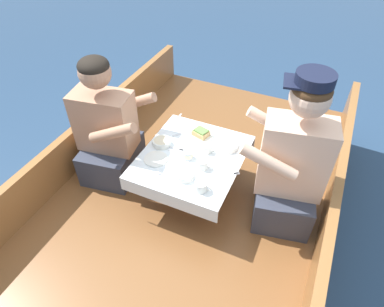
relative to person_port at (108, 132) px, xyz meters
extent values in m
plane|color=navy|center=(0.63, 0.07, -0.71)|extent=(60.00, 60.00, 0.00)
cube|color=brown|center=(0.63, 0.07, -0.55)|extent=(1.92, 2.97, 0.33)
cube|color=#936033|center=(-0.30, 0.07, -0.22)|extent=(0.06, 2.97, 0.34)
cube|color=#936033|center=(1.56, 0.07, -0.22)|extent=(0.06, 2.97, 0.34)
cylinder|color=#B2B2B7|center=(0.63, 0.05, -0.22)|extent=(0.07, 0.07, 0.32)
cube|color=brown|center=(0.63, 0.05, -0.05)|extent=(0.63, 0.72, 0.02)
cube|color=white|center=(0.63, 0.05, -0.04)|extent=(0.66, 0.75, 0.00)
cube|color=white|center=(0.63, -0.32, -0.09)|extent=(0.66, 0.00, 0.10)
cube|color=white|center=(0.63, 0.43, -0.09)|extent=(0.66, 0.00, 0.10)
cube|color=#333847|center=(-0.01, 0.00, -0.25)|extent=(0.42, 0.49, 0.26)
cube|color=tan|center=(-0.01, 0.00, 0.09)|extent=(0.43, 0.28, 0.43)
sphere|color=tan|center=(-0.01, 0.00, 0.46)|extent=(0.21, 0.21, 0.21)
ellipsoid|color=black|center=(-0.01, 0.00, 0.51)|extent=(0.20, 0.20, 0.11)
cylinder|color=tan|center=(0.12, 0.20, 0.16)|extent=(0.34, 0.12, 0.21)
cylinder|color=tan|center=(0.17, -0.15, 0.16)|extent=(0.34, 0.12, 0.21)
cube|color=#333847|center=(1.26, 0.12, -0.25)|extent=(0.44, 0.50, 0.26)
cube|color=beige|center=(1.26, 0.12, 0.13)|extent=(0.43, 0.29, 0.51)
sphere|color=beige|center=(1.26, 0.12, 0.54)|extent=(0.22, 0.22, 0.22)
ellipsoid|color=#472D19|center=(1.26, 0.12, 0.59)|extent=(0.21, 0.21, 0.12)
cylinder|color=beige|center=(1.15, -0.08, 0.22)|extent=(0.34, 0.13, 0.21)
cylinder|color=beige|center=(1.08, 0.27, 0.22)|extent=(0.34, 0.13, 0.21)
cylinder|color=black|center=(1.26, 0.12, 0.65)|extent=(0.20, 0.20, 0.06)
cube|color=black|center=(1.17, 0.10, 0.62)|extent=(0.13, 0.17, 0.01)
cylinder|color=silver|center=(0.60, 0.27, -0.03)|extent=(0.18, 0.18, 0.01)
cylinder|color=silver|center=(0.43, -0.08, -0.03)|extent=(0.16, 0.16, 0.01)
cube|color=tan|center=(0.60, 0.27, -0.01)|extent=(0.13, 0.11, 0.04)
cube|color=#669347|center=(0.60, 0.27, 0.01)|extent=(0.10, 0.09, 0.01)
cylinder|color=silver|center=(0.82, 0.23, -0.02)|extent=(0.14, 0.14, 0.04)
cylinder|color=beige|center=(0.82, 0.23, -0.01)|extent=(0.11, 0.11, 0.02)
cylinder|color=silver|center=(0.67, -0.15, -0.02)|extent=(0.11, 0.11, 0.04)
cylinder|color=beige|center=(0.67, -0.15, -0.01)|extent=(0.09, 0.09, 0.02)
cylinder|color=silver|center=(0.39, 0.08, -0.02)|extent=(0.13, 0.13, 0.04)
cylinder|color=beige|center=(0.39, 0.08, -0.01)|extent=(0.10, 0.10, 0.02)
cylinder|color=silver|center=(0.74, -0.02, -0.01)|extent=(0.07, 0.07, 0.06)
torus|color=silver|center=(0.78, -0.02, 0.00)|extent=(0.04, 0.01, 0.04)
cylinder|color=#3D2314|center=(0.74, -0.02, 0.01)|extent=(0.06, 0.06, 0.01)
cylinder|color=silver|center=(0.70, 0.13, -0.01)|extent=(0.06, 0.06, 0.06)
torus|color=silver|center=(0.75, 0.13, -0.01)|extent=(0.04, 0.01, 0.04)
cylinder|color=#3D2314|center=(0.70, 0.13, 0.01)|extent=(0.05, 0.05, 0.01)
cylinder|color=silver|center=(0.80, -0.20, -0.01)|extent=(0.08, 0.08, 0.06)
torus|color=silver|center=(0.85, -0.20, 0.00)|extent=(0.04, 0.01, 0.04)
cylinder|color=#3D2314|center=(0.80, -0.20, 0.01)|extent=(0.06, 0.06, 0.01)
cylinder|color=silver|center=(0.61, 0.02, -0.01)|extent=(0.06, 0.06, 0.05)
cylinder|color=beige|center=(0.61, 0.02, -0.01)|extent=(0.07, 0.07, 0.03)
cube|color=silver|center=(0.44, -0.20, -0.04)|extent=(0.17, 0.05, 0.00)
ellipsoid|color=silver|center=(0.51, -0.19, -0.03)|extent=(0.04, 0.02, 0.01)
cube|color=silver|center=(0.48, 0.07, -0.04)|extent=(0.17, 0.02, 0.00)
cube|color=silver|center=(0.55, 0.07, -0.04)|extent=(0.04, 0.02, 0.00)
cube|color=silver|center=(0.48, 0.25, -0.04)|extent=(0.13, 0.13, 0.00)
ellipsoid|color=silver|center=(0.52, 0.30, -0.03)|extent=(0.04, 0.02, 0.01)
cube|color=silver|center=(0.36, 0.37, -0.04)|extent=(0.01, 0.17, 0.00)
cube|color=silver|center=(0.90, -0.02, -0.04)|extent=(0.15, 0.11, 0.00)
cube|color=silver|center=(0.95, 0.02, -0.04)|extent=(0.04, 0.04, 0.00)
cube|color=silver|center=(0.53, 0.07, -0.04)|extent=(0.16, 0.08, 0.00)
camera|label=1|loc=(1.33, -1.49, 1.49)|focal=32.00mm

